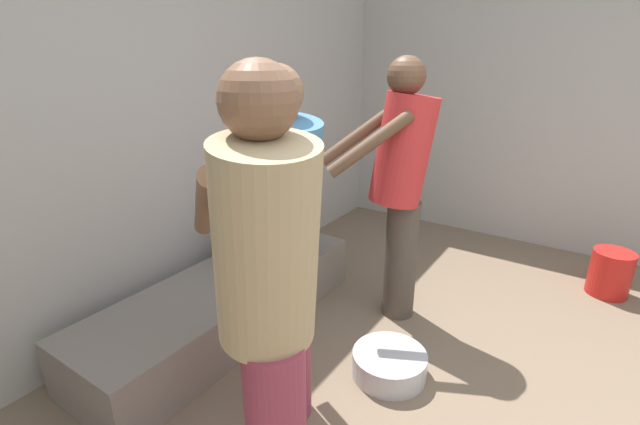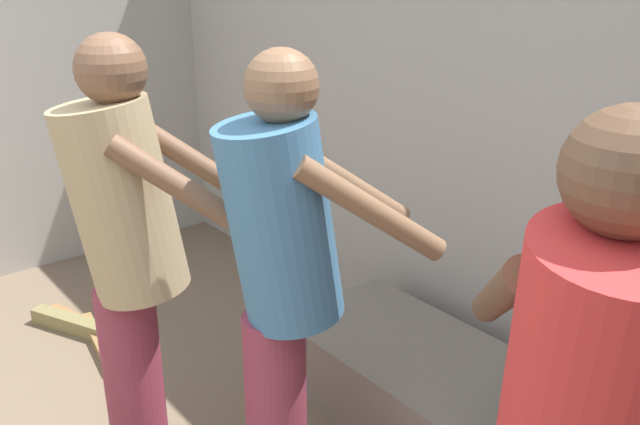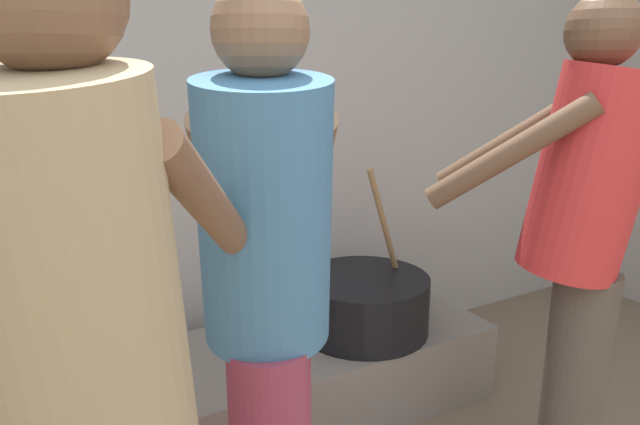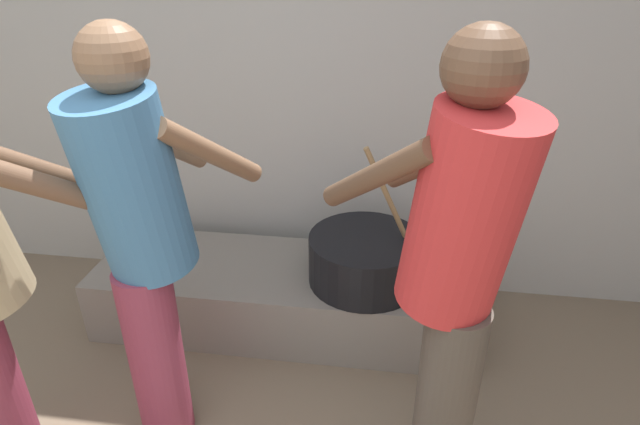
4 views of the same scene
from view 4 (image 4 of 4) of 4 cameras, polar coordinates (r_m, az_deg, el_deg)
The scene contains 5 objects.
block_enclosure_rear at distance 2.77m, azimuth -6.89°, elevation 15.60°, with size 5.64×0.20×2.38m, color #ADA8A0.
hearth_ledge at distance 2.68m, azimuth -4.18°, elevation -8.97°, with size 1.84×0.60×0.32m, color slate.
cooking_pot_main at distance 2.44m, azimuth 4.99°, elevation -5.09°, with size 0.53×0.53×0.68m.
cook_in_blue_shirt at distance 1.82m, azimuth -19.02°, elevation -2.07°, with size 0.55×0.73×1.56m.
cook_in_red_shirt at distance 1.58m, azimuth 14.83°, elevation -5.60°, with size 0.68×0.70×1.59m.
Camera 4 is at (0.69, -0.15, 1.74)m, focal length 29.06 mm.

